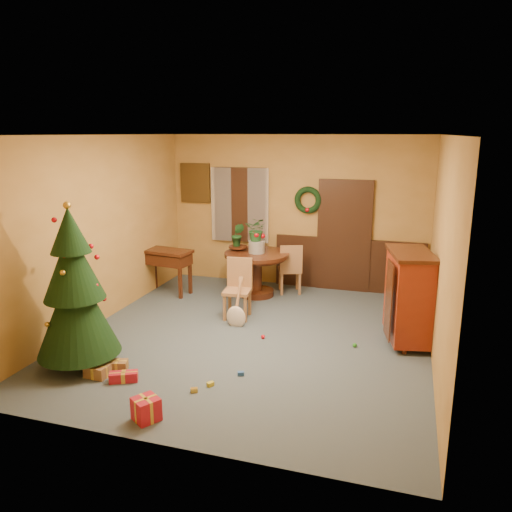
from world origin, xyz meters
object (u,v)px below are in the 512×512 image
at_px(christmas_tree, 75,291).
at_px(writing_desk, 166,261).
at_px(sideboard, 408,295).
at_px(chair_near, 238,286).
at_px(dining_table, 257,266).

xyz_separation_m(christmas_tree, writing_desk, (-0.32, 3.06, -0.38)).
height_order(christmas_tree, sideboard, christmas_tree).
xyz_separation_m(writing_desk, sideboard, (4.30, -1.04, 0.09)).
xyz_separation_m(chair_near, christmas_tree, (-1.35, -2.30, 0.50)).
relative_size(dining_table, christmas_tree, 0.55).
bearing_deg(chair_near, dining_table, 91.54).
height_order(writing_desk, sideboard, sideboard).
height_order(dining_table, sideboard, sideboard).
relative_size(dining_table, sideboard, 0.88).
bearing_deg(christmas_tree, writing_desk, 95.91).
xyz_separation_m(christmas_tree, sideboard, (3.98, 2.03, -0.30)).
distance_m(dining_table, chair_near, 1.12).
height_order(christmas_tree, writing_desk, christmas_tree).
distance_m(christmas_tree, writing_desk, 3.10).
bearing_deg(dining_table, sideboard, -27.69).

